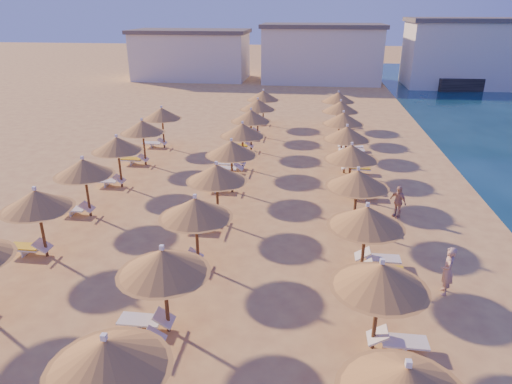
# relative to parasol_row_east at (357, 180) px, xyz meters

# --- Properties ---
(ground) EXTENTS (220.00, 220.00, 0.00)m
(ground) POSITION_rel_parasol_row_east_xyz_m (-3.02, -3.20, -2.42)
(ground) COLOR #E1B463
(ground) RESTS_ON ground
(hotel_blocks) EXTENTS (51.30, 10.71, 8.10)m
(hotel_blocks) POSITION_rel_parasol_row_east_xyz_m (0.23, 43.52, 1.29)
(hotel_blocks) COLOR silver
(hotel_blocks) RESTS_ON ground
(parasol_row_east) EXTENTS (2.77, 41.17, 3.00)m
(parasol_row_east) POSITION_rel_parasol_row_east_xyz_m (0.00, 0.00, 0.00)
(parasol_row_east) COLOR brown
(parasol_row_east) RESTS_ON ground
(parasol_row_west) EXTENTS (2.77, 41.17, 3.00)m
(parasol_row_west) POSITION_rel_parasol_row_east_xyz_m (-6.17, 0.00, 0.00)
(parasol_row_west) COLOR brown
(parasol_row_west) RESTS_ON ground
(parasol_row_inland) EXTENTS (2.77, 25.81, 3.00)m
(parasol_row_inland) POSITION_rel_parasol_row_east_xyz_m (-12.41, -0.00, -0.00)
(parasol_row_inland) COLOR brown
(parasol_row_inland) RESTS_ON ground
(loungers) EXTENTS (15.53, 39.92, 0.66)m
(loungers) POSITION_rel_parasol_row_east_xyz_m (-4.78, -0.06, -2.07)
(loungers) COLOR white
(loungers) RESTS_ON ground
(beachgoer_a) EXTENTS (0.54, 0.72, 1.79)m
(beachgoer_a) POSITION_rel_parasol_row_east_xyz_m (2.80, -4.55, -1.52)
(beachgoer_a) COLOR tan
(beachgoer_a) RESTS_ON ground
(beachgoer_c) EXTENTS (0.88, 0.95, 1.56)m
(beachgoer_c) POSITION_rel_parasol_row_east_xyz_m (2.15, 1.71, -1.63)
(beachgoer_c) COLOR tan
(beachgoer_c) RESTS_ON ground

